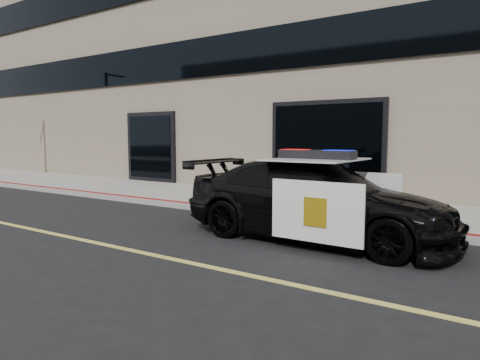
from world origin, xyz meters
The scene contains 5 objects.
ground centered at (0.00, 0.00, 0.00)m, with size 120.00×120.00×0.00m, color black.
sidewalk_n centered at (0.00, 5.25, 0.07)m, with size 60.00×3.50×0.15m, color gray.
building_n centered at (0.00, 10.50, 6.00)m, with size 60.00×7.00×12.00m, color #756856.
police_car centered at (0.70, 2.40, 0.72)m, with size 2.35×4.99×1.61m.
fire_hydrant centered at (-2.30, 4.28, 0.52)m, with size 0.36×0.50×0.80m.
Camera 1 is at (3.76, -4.66, 1.84)m, focal length 32.00 mm.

